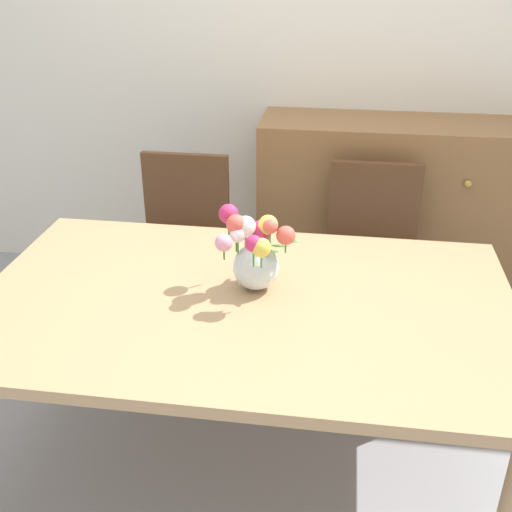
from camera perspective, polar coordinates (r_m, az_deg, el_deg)
The scene contains 7 objects.
ground_plane at distance 2.51m, azimuth -0.94°, elevation -18.46°, with size 12.00×12.00×0.00m, color #939399.
back_wall at distance 3.37m, azimuth 3.52°, elevation 20.37°, with size 7.00×0.10×2.80m, color silver.
dining_table at distance 2.09m, azimuth -1.07°, elevation -5.69°, with size 1.78×1.09×0.73m.
chair_left at distance 3.00m, azimuth -6.80°, elevation 1.83°, with size 0.42×0.42×0.90m.
chair_right at distance 2.91m, azimuth 10.58°, elevation 0.71°, with size 0.42×0.42×0.90m.
dresser at distance 3.33m, azimuth 12.59°, elevation 3.63°, with size 1.40×0.47×1.00m.
flower_vase at distance 2.05m, azimuth -0.14°, elevation 0.36°, with size 0.27×0.25×0.28m.
Camera 1 is at (0.29, -1.73, 1.79)m, focal length 43.37 mm.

